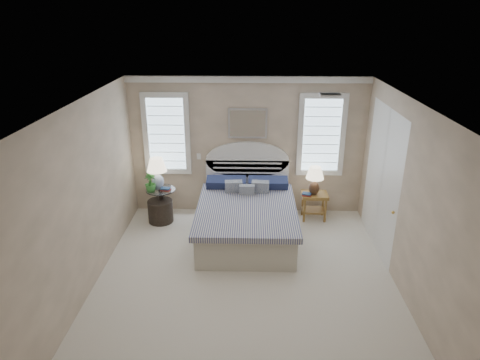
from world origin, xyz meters
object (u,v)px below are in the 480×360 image
lamp_left (157,170)px  nightstand_right (314,200)px  bed (247,216)px  floor_pot (161,211)px  lamp_right (315,178)px  side_table_left (161,201)px

lamp_left → nightstand_right: bearing=1.1°
bed → floor_pot: bearing=163.4°
lamp_right → bed: bearing=-152.2°
floor_pot → lamp_right: (2.94, 0.18, 0.65)m
nightstand_right → side_table_left: bearing=-178.1°
side_table_left → nightstand_right: (2.95, 0.10, -0.00)m
bed → floor_pot: (-1.66, 0.49, -0.17)m
bed → floor_pot: bed is taller
floor_pot → side_table_left: bearing=84.8°
side_table_left → bed: bearing=-19.7°
nightstand_right → floor_pot: bearing=-176.2°
nightstand_right → floor_pot: size_ratio=1.12×
floor_pot → lamp_left: (-0.04, 0.14, 0.79)m
side_table_left → lamp_left: 0.62m
bed → side_table_left: bed is taller
nightstand_right → lamp_left: (-3.00, -0.06, 0.62)m
bed → lamp_left: size_ratio=3.69×
lamp_left → side_table_left: bearing=-41.0°
floor_pot → lamp_left: lamp_left is taller
side_table_left → lamp_right: size_ratio=1.13×
floor_pot → bed: bearing=-16.6°
side_table_left → nightstand_right: 2.95m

